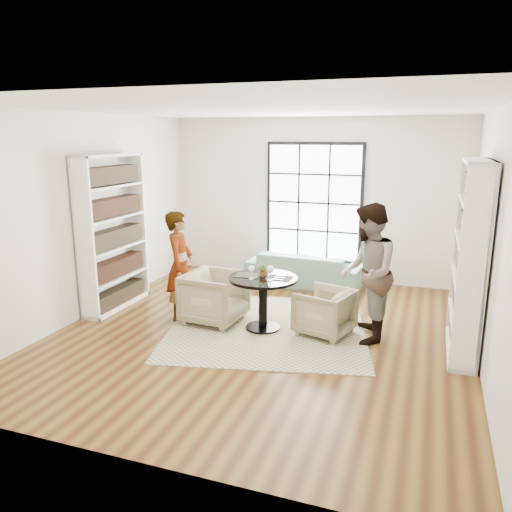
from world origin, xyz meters
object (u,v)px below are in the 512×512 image
at_px(pedestal_table, 263,292).
at_px(wine_glass_left, 251,269).
at_px(armchair_left, 215,297).
at_px(person_left, 180,266).
at_px(flower_centerpiece, 264,270).
at_px(wine_glass_right, 270,270).
at_px(sofa, 304,269).
at_px(person_right, 367,273).
at_px(armchair_right, 324,312).

height_order(pedestal_table, wine_glass_left, wine_glass_left).
distance_m(armchair_left, person_left, 0.70).
height_order(armchair_left, person_left, person_left).
xyz_separation_m(pedestal_table, wine_glass_left, (-0.12, -0.14, 0.35)).
bearing_deg(armchair_left, flower_centerpiece, -84.35).
xyz_separation_m(pedestal_table, person_left, (-1.30, 0.03, 0.25)).
bearing_deg(flower_centerpiece, wine_glass_right, -48.78).
relative_size(pedestal_table, sofa, 0.46).
bearing_deg(wine_glass_left, sofa, 86.66).
relative_size(armchair_left, person_right, 0.45).
height_order(armchair_left, flower_centerpiece, flower_centerpiece).
height_order(wine_glass_left, wine_glass_right, wine_glass_right).
xyz_separation_m(armchair_left, flower_centerpiece, (0.74, 0.02, 0.48)).
distance_m(armchair_left, flower_centerpiece, 0.89).
xyz_separation_m(sofa, flower_centerpiece, (-0.03, -2.24, 0.56)).
xyz_separation_m(armchair_left, person_left, (-0.55, 0.00, 0.43)).
bearing_deg(sofa, wine_glass_left, 90.31).
height_order(person_right, wine_glass_left, person_right).
relative_size(person_right, wine_glass_right, 8.78).
relative_size(person_right, wine_glass_left, 9.79).
xyz_separation_m(armchair_left, wine_glass_right, (0.89, -0.16, 0.54)).
distance_m(armchair_left, person_right, 2.22).
distance_m(sofa, flower_centerpiece, 2.31).
distance_m(sofa, armchair_right, 2.33).
bearing_deg(flower_centerpiece, armchair_right, 4.50).
bearing_deg(wine_glass_left, armchair_right, 14.62).
relative_size(sofa, wine_glass_left, 10.98).
bearing_deg(person_left, sofa, -42.95).
height_order(armchair_right, wine_glass_right, wine_glass_right).
xyz_separation_m(armchair_left, person_right, (2.15, 0.08, 0.54)).
bearing_deg(person_left, armchair_left, -102.60).
bearing_deg(armchair_left, person_right, -83.33).
xyz_separation_m(pedestal_table, wine_glass_right, (0.14, -0.13, 0.36)).
bearing_deg(armchair_right, wine_glass_right, -55.26).
xyz_separation_m(sofa, wine_glass_left, (-0.14, -2.43, 0.60)).
distance_m(armchair_right, person_right, 0.81).
bearing_deg(armchair_right, wine_glass_left, -59.33).
bearing_deg(wine_glass_right, pedestal_table, 138.34).
xyz_separation_m(person_right, wine_glass_left, (-1.52, -0.25, -0.02)).
relative_size(pedestal_table, wine_glass_left, 5.10).
bearing_deg(flower_centerpiece, wine_glass_left, -121.09).
relative_size(armchair_left, flower_centerpiece, 4.43).
height_order(pedestal_table, wine_glass_right, wine_glass_right).
bearing_deg(person_right, pedestal_table, -93.82).
bearing_deg(person_left, armchair_right, -100.39).
xyz_separation_m(person_left, wine_glass_right, (1.44, -0.16, 0.11)).
relative_size(pedestal_table, armchair_right, 1.36).
relative_size(wine_glass_left, wine_glass_right, 0.90).
bearing_deg(wine_glass_left, person_left, 171.80).
bearing_deg(armchair_left, sofa, -14.44).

